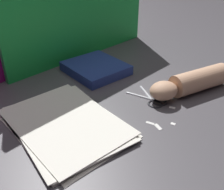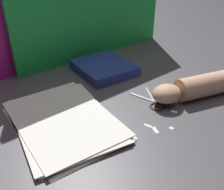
{
  "view_description": "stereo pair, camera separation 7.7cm",
  "coord_description": "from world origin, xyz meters",
  "views": [
    {
      "loc": [
        -0.41,
        -0.53,
        0.46
      ],
      "look_at": [
        0.01,
        -0.01,
        0.06
      ],
      "focal_mm": 42.0,
      "sensor_mm": 36.0,
      "label": 1
    },
    {
      "loc": [
        -0.35,
        -0.57,
        0.46
      ],
      "look_at": [
        0.01,
        -0.01,
        0.06
      ],
      "focal_mm": 42.0,
      "sensor_mm": 36.0,
      "label": 2
    }
  ],
  "objects": [
    {
      "name": "ground_plane",
      "position": [
        0.0,
        0.0,
        0.0
      ],
      "size": [
        6.0,
        6.0,
        0.0
      ],
      "primitive_type": "plane",
      "color": "#4C494F"
    },
    {
      "name": "backdrop_panel_left",
      "position": [
        -0.14,
        0.41,
        0.21
      ],
      "size": [
        0.61,
        0.15,
        0.42
      ],
      "color": "#D81E9E",
      "rests_on": "ground_plane"
    },
    {
      "name": "backdrop_panel_center",
      "position": [
        0.19,
        0.41,
        0.24
      ],
      "size": [
        0.74,
        0.11,
        0.48
      ],
      "color": "green",
      "rests_on": "ground_plane"
    },
    {
      "name": "paper_stack",
      "position": [
        -0.14,
        0.02,
        0.01
      ],
      "size": [
        0.28,
        0.38,
        0.02
      ],
      "color": "white",
      "rests_on": "ground_plane"
    },
    {
      "name": "book_closed",
      "position": [
        0.13,
        0.24,
        0.02
      ],
      "size": [
        0.2,
        0.22,
        0.04
      ],
      "color": "navy",
      "rests_on": "ground_plane"
    },
    {
      "name": "scissors",
      "position": [
        0.15,
        -0.05,
        0.0
      ],
      "size": [
        0.08,
        0.15,
        0.01
      ],
      "color": "silver",
      "rests_on": "ground_plane"
    },
    {
      "name": "hand_forearm",
      "position": [
        0.29,
        -0.09,
        0.04
      ],
      "size": [
        0.32,
        0.14,
        0.08
      ],
      "color": "tan",
      "rests_on": "ground_plane"
    },
    {
      "name": "paper_scrap_near",
      "position": [
        0.17,
        -0.12,
        0.0
      ],
      "size": [
        0.02,
        0.02,
        0.0
      ],
      "color": "white",
      "rests_on": "ground_plane"
    },
    {
      "name": "paper_scrap_mid",
      "position": [
        0.05,
        -0.13,
        0.0
      ],
      "size": [
        0.02,
        0.03,
        0.0
      ],
      "color": "white",
      "rests_on": "ground_plane"
    },
    {
      "name": "paper_scrap_far",
      "position": [
        0.06,
        -0.15,
        0.0
      ],
      "size": [
        0.02,
        0.03,
        0.0
      ],
      "color": "white",
      "rests_on": "ground_plane"
    },
    {
      "name": "paper_scrap_side",
      "position": [
        0.1,
        -0.17,
        0.0
      ],
      "size": [
        0.01,
        0.02,
        0.0
      ],
      "color": "white",
      "rests_on": "ground_plane"
    }
  ]
}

